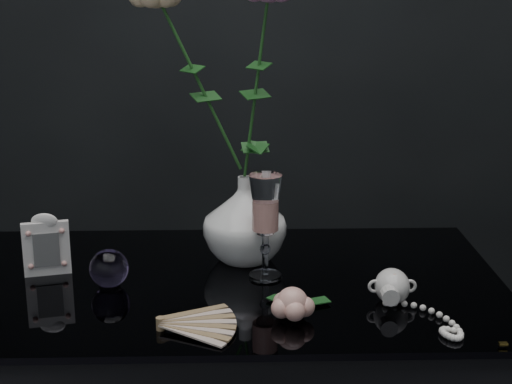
{
  "coord_description": "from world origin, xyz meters",
  "views": [
    {
      "loc": [
        0.03,
        -1.29,
        1.32
      ],
      "look_at": [
        0.07,
        0.08,
        0.92
      ],
      "focal_mm": 55.0,
      "sensor_mm": 36.0,
      "label": 1
    }
  ],
  "objects_px": {
    "vase": "(245,219)",
    "loose_rose": "(292,303)",
    "wine_glass": "(265,227)",
    "picture_frame": "(46,244)",
    "pearl_jar": "(392,285)",
    "paperweight": "(109,268)"
  },
  "relations": [
    {
      "from": "vase",
      "to": "picture_frame",
      "type": "bearing_deg",
      "value": -170.25
    },
    {
      "from": "paperweight",
      "to": "loose_rose",
      "type": "relative_size",
      "value": 0.44
    },
    {
      "from": "vase",
      "to": "loose_rose",
      "type": "xyz_separation_m",
      "value": [
        0.07,
        -0.27,
        -0.06
      ]
    },
    {
      "from": "loose_rose",
      "to": "wine_glass",
      "type": "bearing_deg",
      "value": 111.96
    },
    {
      "from": "wine_glass",
      "to": "pearl_jar",
      "type": "height_order",
      "value": "wine_glass"
    },
    {
      "from": "vase",
      "to": "loose_rose",
      "type": "relative_size",
      "value": 1.07
    },
    {
      "from": "vase",
      "to": "picture_frame",
      "type": "distance_m",
      "value": 0.38
    },
    {
      "from": "pearl_jar",
      "to": "loose_rose",
      "type": "bearing_deg",
      "value": -159.42
    },
    {
      "from": "wine_glass",
      "to": "picture_frame",
      "type": "xyz_separation_m",
      "value": [
        -0.41,
        0.03,
        -0.04
      ]
    },
    {
      "from": "vase",
      "to": "loose_rose",
      "type": "bearing_deg",
      "value": -74.6
    },
    {
      "from": "pearl_jar",
      "to": "picture_frame",
      "type": "bearing_deg",
      "value": 167.95
    },
    {
      "from": "paperweight",
      "to": "pearl_jar",
      "type": "xyz_separation_m",
      "value": [
        0.5,
        -0.08,
        -0.0
      ]
    },
    {
      "from": "wine_glass",
      "to": "paperweight",
      "type": "bearing_deg",
      "value": -172.57
    },
    {
      "from": "picture_frame",
      "to": "vase",
      "type": "bearing_deg",
      "value": -3.73
    },
    {
      "from": "wine_glass",
      "to": "paperweight",
      "type": "relative_size",
      "value": 2.79
    },
    {
      "from": "paperweight",
      "to": "wine_glass",
      "type": "bearing_deg",
      "value": 7.43
    },
    {
      "from": "wine_glass",
      "to": "loose_rose",
      "type": "relative_size",
      "value": 1.24
    },
    {
      "from": "paperweight",
      "to": "loose_rose",
      "type": "xyz_separation_m",
      "value": [
        0.32,
        -0.14,
        -0.01
      ]
    },
    {
      "from": "vase",
      "to": "picture_frame",
      "type": "relative_size",
      "value": 1.41
    },
    {
      "from": "picture_frame",
      "to": "loose_rose",
      "type": "distance_m",
      "value": 0.49
    },
    {
      "from": "vase",
      "to": "wine_glass",
      "type": "bearing_deg",
      "value": -67.59
    },
    {
      "from": "wine_glass",
      "to": "pearl_jar",
      "type": "xyz_separation_m",
      "value": [
        0.21,
        -0.12,
        -0.07
      ]
    }
  ]
}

